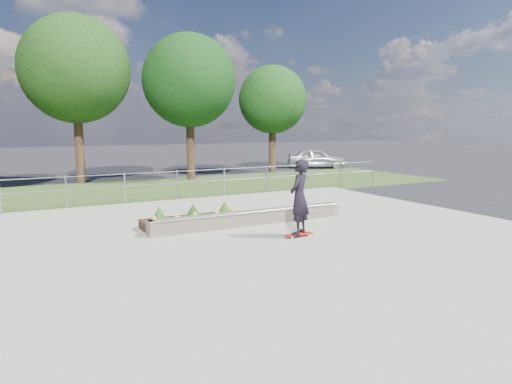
# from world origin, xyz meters

# --- Properties ---
(ground) EXTENTS (120.00, 120.00, 0.00)m
(ground) POSITION_xyz_m (0.00, 0.00, 0.00)
(ground) COLOR black
(ground) RESTS_ON ground
(grass_verge) EXTENTS (30.00, 8.00, 0.02)m
(grass_verge) POSITION_xyz_m (0.00, 11.00, 0.01)
(grass_verge) COLOR #2F471C
(grass_verge) RESTS_ON ground
(concrete_slab) EXTENTS (15.00, 15.00, 0.06)m
(concrete_slab) POSITION_xyz_m (0.00, 0.00, 0.03)
(concrete_slab) COLOR gray
(concrete_slab) RESTS_ON ground
(fence) EXTENTS (20.06, 0.06, 1.20)m
(fence) POSITION_xyz_m (0.00, 7.50, 0.77)
(fence) COLOR gray
(fence) RESTS_ON ground
(tree_mid_left) EXTENTS (5.25, 5.25, 8.25)m
(tree_mid_left) POSITION_xyz_m (-2.50, 15.00, 5.61)
(tree_mid_left) COLOR #331E14
(tree_mid_left) RESTS_ON ground
(tree_mid_right) EXTENTS (4.90, 4.90, 7.70)m
(tree_mid_right) POSITION_xyz_m (3.00, 14.00, 5.23)
(tree_mid_right) COLOR black
(tree_mid_right) RESTS_ON ground
(tree_far_right) EXTENTS (4.20, 4.20, 6.60)m
(tree_far_right) POSITION_xyz_m (9.00, 15.50, 4.48)
(tree_far_right) COLOR #321F14
(tree_far_right) RESTS_ON ground
(grind_ledge) EXTENTS (6.00, 0.44, 0.43)m
(grind_ledge) POSITION_xyz_m (0.35, 2.07, 0.26)
(grind_ledge) COLOR brown
(grind_ledge) RESTS_ON concrete_slab
(planter_bed) EXTENTS (3.00, 1.20, 0.61)m
(planter_bed) POSITION_xyz_m (-1.11, 2.66, 0.24)
(planter_bed) COLOR black
(planter_bed) RESTS_ON concrete_slab
(skateboarder) EXTENTS (0.83, 0.78, 2.00)m
(skateboarder) POSITION_xyz_m (0.75, 0.20, 1.09)
(skateboarder) COLOR white
(skateboarder) RESTS_ON concrete_slab
(parked_car) EXTENTS (4.23, 3.40, 1.35)m
(parked_car) POSITION_xyz_m (12.99, 16.26, 0.68)
(parked_car) COLOR #A8ACB2
(parked_car) RESTS_ON ground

